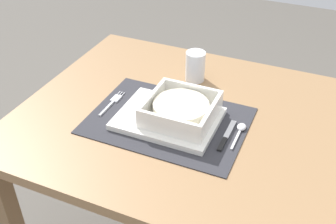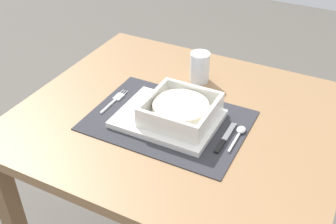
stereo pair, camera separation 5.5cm
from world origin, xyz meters
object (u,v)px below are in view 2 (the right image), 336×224
at_px(porridge_bowl, 181,111).
at_px(spoon, 240,132).
at_px(dining_table, 180,145).
at_px(drinking_glass, 200,69).
at_px(fork, 116,100).
at_px(butter_knife, 224,139).

relative_size(porridge_bowl, spoon, 1.56).
distance_m(dining_table, drinking_glass, 0.25).
xyz_separation_m(fork, butter_knife, (0.35, -0.03, 0.00)).
bearing_deg(dining_table, spoon, -3.26).
bearing_deg(butter_knife, porridge_bowl, 170.06).
xyz_separation_m(dining_table, spoon, (0.18, -0.01, 0.12)).
height_order(dining_table, drinking_glass, drinking_glass).
height_order(dining_table, porridge_bowl, porridge_bowl).
distance_m(butter_knife, drinking_glass, 0.31).
height_order(fork, spoon, spoon).
height_order(fork, butter_knife, butter_knife).
distance_m(dining_table, spoon, 0.21).
xyz_separation_m(spoon, drinking_glass, (-0.20, 0.20, 0.03)).
bearing_deg(dining_table, fork, -172.51).
bearing_deg(drinking_glass, fork, -127.83).
distance_m(porridge_bowl, drinking_glass, 0.24).
height_order(spoon, drinking_glass, drinking_glass).
relative_size(dining_table, porridge_bowl, 4.98).
height_order(dining_table, butter_knife, butter_knife).
bearing_deg(butter_knife, spoon, 56.92).
relative_size(dining_table, butter_knife, 6.62).
bearing_deg(drinking_glass, dining_table, -81.87).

